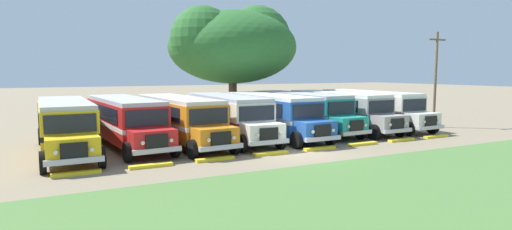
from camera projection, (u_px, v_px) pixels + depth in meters
The scene contains 20 objects.
ground_plane at pixel (300, 153), 22.44m from camera, with size 220.00×220.00×0.00m, color #84755B.
foreground_grass_strip at pixel (418, 191), 15.40m from camera, with size 80.00×10.87×0.01m, color #4C7538.
parked_bus_slot_0 at pixel (65, 124), 22.58m from camera, with size 2.76×10.85×2.82m.
parked_bus_slot_1 at pixel (125, 119), 24.72m from camera, with size 3.42×10.95×2.82m.
parked_bus_slot_2 at pixel (179, 117), 25.57m from camera, with size 3.35×10.94×2.82m.
parked_bus_slot_3 at pixel (227, 115), 27.31m from camera, with size 2.75×10.85×2.82m.
parked_bus_slot_4 at pixel (272, 113), 28.45m from camera, with size 2.76×10.85×2.82m.
parked_bus_slot_5 at pixel (301, 110), 30.60m from camera, with size 3.14×10.90×2.82m.
parked_bus_slot_6 at pixel (339, 109), 31.58m from camera, with size 2.86×10.86×2.82m.
parked_bus_slot_7 at pixel (371, 107), 33.12m from camera, with size 2.70×10.84×2.82m.
curb_wheelstop_0 at pixel (76, 173), 17.69m from camera, with size 2.00×0.36×0.15m, color yellow.
curb_wheelstop_1 at pixel (151, 166), 19.13m from camera, with size 2.00×0.36×0.15m, color yellow.
curb_wheelstop_2 at pixel (215, 159), 20.58m from camera, with size 2.00×0.36×0.15m, color yellow.
curb_wheelstop_3 at pixel (271, 153), 22.02m from camera, with size 2.00×0.36×0.15m, color yellow.
curb_wheelstop_4 at pixel (320, 148), 23.46m from camera, with size 2.00×0.36×0.15m, color yellow.
curb_wheelstop_5 at pixel (363, 144), 24.91m from camera, with size 2.00×0.36×0.15m, color yellow.
curb_wheelstop_6 at pixel (402, 140), 26.35m from camera, with size 2.00×0.36×0.15m, color yellow.
curb_wheelstop_7 at pixel (436, 136), 27.79m from camera, with size 2.00×0.36×0.15m, color yellow.
broad_shade_tree at pixel (233, 44), 37.88m from camera, with size 12.36×11.89×10.67m.
utility_pole at pixel (436, 77), 32.61m from camera, with size 1.80×0.20×7.46m.
Camera 1 is at (-12.22, -18.57, 4.39)m, focal length 29.19 mm.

